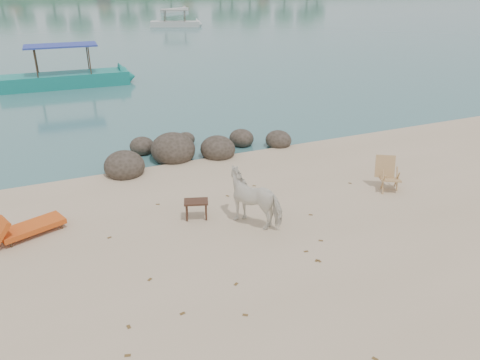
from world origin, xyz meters
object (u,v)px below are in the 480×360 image
(boulders, at_px, (185,151))
(lounge_chair, at_px, (32,225))
(cow, at_px, (256,198))
(boat_near, at_px, (61,52))
(deck_chair, at_px, (391,176))
(side_table, at_px, (196,211))

(boulders, bearing_deg, lounge_chair, -144.55)
(cow, relative_size, boat_near, 0.21)
(boulders, height_order, deck_chair, deck_chair)
(side_table, bearing_deg, lounge_chair, -173.97)
(deck_chair, xyz_separation_m, boat_near, (-7.14, 17.09, 1.29))
(cow, distance_m, deck_chair, 4.16)
(deck_chair, distance_m, boat_near, 18.57)
(boulders, height_order, side_table, boulders)
(cow, distance_m, lounge_chair, 5.22)
(cow, distance_m, side_table, 1.51)
(side_table, distance_m, lounge_chair, 3.80)
(boulders, xyz_separation_m, cow, (0.29, -4.84, 0.44))
(lounge_chair, xyz_separation_m, boat_near, (1.99, 15.74, 1.48))
(boulders, bearing_deg, cow, -86.54)
(boulders, bearing_deg, side_table, -103.32)
(boulders, height_order, boat_near, boat_near)
(boulders, relative_size, cow, 4.24)
(cow, bearing_deg, side_table, -67.23)
(lounge_chair, distance_m, boat_near, 15.93)
(cow, xyz_separation_m, boat_near, (-2.99, 17.23, 1.11))
(deck_chair, bearing_deg, side_table, -154.56)
(lounge_chair, distance_m, deck_chair, 9.23)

